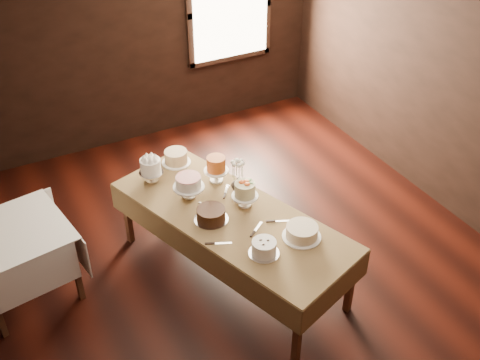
# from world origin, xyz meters

# --- Properties ---
(floor) EXTENTS (5.00, 6.00, 0.01)m
(floor) POSITION_xyz_m (0.00, 0.00, 0.00)
(floor) COLOR black
(floor) RESTS_ON ground
(wall_back) EXTENTS (5.00, 0.02, 2.80)m
(wall_back) POSITION_xyz_m (0.00, 3.00, 1.40)
(wall_back) COLOR black
(wall_back) RESTS_ON ground
(wall_right) EXTENTS (0.02, 6.00, 2.80)m
(wall_right) POSITION_xyz_m (2.50, 0.00, 1.40)
(wall_right) COLOR black
(wall_right) RESTS_ON ground
(window) EXTENTS (1.10, 0.05, 1.30)m
(window) POSITION_xyz_m (1.30, 2.94, 1.60)
(window) COLOR #FFEABF
(window) RESTS_ON wall_back
(display_table) EXTENTS (1.72, 2.64, 0.76)m
(display_table) POSITION_xyz_m (-0.22, -0.02, 0.71)
(display_table) COLOR #422719
(display_table) RESTS_ON ground
(side_table) EXTENTS (1.07, 1.07, 0.78)m
(side_table) POSITION_xyz_m (-2.09, 0.66, 0.69)
(side_table) COLOR #422719
(side_table) RESTS_ON ground
(cake_meringue) EXTENTS (0.25, 0.25, 0.27)m
(cake_meringue) POSITION_xyz_m (-0.68, 0.84, 0.88)
(cake_meringue) COLOR silver
(cake_meringue) RESTS_ON display_table
(cake_speckled) EXTENTS (0.31, 0.31, 0.14)m
(cake_speckled) POSITION_xyz_m (-0.33, 1.03, 0.83)
(cake_speckled) COLOR white
(cake_speckled) RESTS_ON display_table
(cake_lattice) EXTENTS (0.35, 0.35, 0.23)m
(cake_lattice) POSITION_xyz_m (-0.45, 0.43, 0.87)
(cake_lattice) COLOR white
(cake_lattice) RESTS_ON display_table
(cake_caramel) EXTENTS (0.25, 0.25, 0.29)m
(cake_caramel) POSITION_xyz_m (-0.09, 0.54, 0.89)
(cake_caramel) COLOR white
(cake_caramel) RESTS_ON display_table
(cake_chocolate) EXTENTS (0.32, 0.32, 0.13)m
(cake_chocolate) POSITION_xyz_m (-0.41, -0.01, 0.82)
(cake_chocolate) COLOR silver
(cake_chocolate) RESTS_ON display_table
(cake_flowers) EXTENTS (0.26, 0.26, 0.27)m
(cake_flowers) POSITION_xyz_m (-0.03, 0.05, 0.88)
(cake_flowers) COLOR white
(cake_flowers) RESTS_ON display_table
(cake_swirl) EXTENTS (0.27, 0.27, 0.14)m
(cake_swirl) POSITION_xyz_m (-0.21, -0.64, 0.83)
(cake_swirl) COLOR silver
(cake_swirl) RESTS_ON display_table
(cake_cream) EXTENTS (0.39, 0.39, 0.12)m
(cake_cream) POSITION_xyz_m (0.20, -0.61, 0.82)
(cake_cream) COLOR white
(cake_cream) RESTS_ON display_table
(cake_server_a) EXTENTS (0.21, 0.16, 0.01)m
(cake_server_a) POSITION_xyz_m (-0.08, -0.30, 0.77)
(cake_server_a) COLOR silver
(cake_server_a) RESTS_ON display_table
(cake_server_b) EXTENTS (0.23, 0.12, 0.01)m
(cake_server_b) POSITION_xyz_m (0.17, -0.34, 0.77)
(cake_server_b) COLOR silver
(cake_server_b) RESTS_ON display_table
(cake_server_c) EXTENTS (0.15, 0.22, 0.01)m
(cake_server_c) POSITION_xyz_m (-0.37, 0.22, 0.77)
(cake_server_c) COLOR silver
(cake_server_c) RESTS_ON display_table
(cake_server_d) EXTENTS (0.16, 0.21, 0.01)m
(cake_server_d) POSITION_xyz_m (-0.07, 0.36, 0.77)
(cake_server_d) COLOR silver
(cake_server_d) RESTS_ON display_table
(cake_server_e) EXTENTS (0.23, 0.12, 0.01)m
(cake_server_e) POSITION_xyz_m (-0.46, -0.36, 0.77)
(cake_server_e) COLOR silver
(cake_server_e) RESTS_ON display_table
(flower_vase) EXTENTS (0.19, 0.19, 0.14)m
(flower_vase) POSITION_xyz_m (0.03, 0.30, 0.83)
(flower_vase) COLOR #2D2823
(flower_vase) RESTS_ON display_table
(flower_bouquet) EXTENTS (0.14, 0.14, 0.20)m
(flower_bouquet) POSITION_xyz_m (0.03, 0.30, 1.02)
(flower_bouquet) COLOR white
(flower_bouquet) RESTS_ON flower_vase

